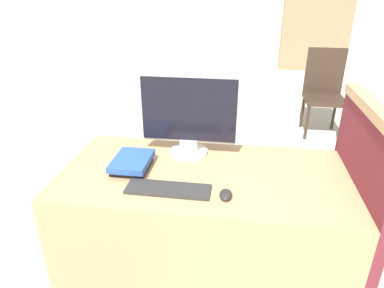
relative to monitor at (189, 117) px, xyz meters
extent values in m
cube|color=tan|center=(0.11, -0.21, -0.60)|extent=(1.48, 0.75, 0.76)
cube|color=maroon|center=(0.88, -0.19, -0.43)|extent=(0.05, 0.79, 1.11)
cube|color=tan|center=(0.88, -0.19, 0.15)|extent=(0.07, 0.79, 0.05)
cylinder|color=silver|center=(0.00, 0.00, -0.21)|extent=(0.21, 0.21, 0.02)
cylinder|color=silver|center=(0.00, 0.00, -0.17)|extent=(0.11, 0.11, 0.07)
cube|color=silver|center=(0.00, 0.00, 0.04)|extent=(0.55, 0.01, 0.38)
cube|color=black|center=(0.00, 0.00, 0.04)|extent=(0.52, 0.02, 0.36)
cube|color=#2D2D2D|center=(-0.03, -0.41, -0.21)|extent=(0.40, 0.13, 0.02)
ellipsoid|color=#262626|center=(0.24, -0.43, -0.21)|extent=(0.06, 0.09, 0.03)
cube|color=#232328|center=(-0.27, -0.23, -0.21)|extent=(0.18, 0.20, 0.03)
cube|color=#285199|center=(-0.27, -0.23, -0.17)|extent=(0.19, 0.25, 0.03)
cylinder|color=#38281E|center=(1.04, 2.08, -0.78)|extent=(0.04, 0.04, 0.41)
cylinder|color=#38281E|center=(1.42, 2.08, -0.78)|extent=(0.04, 0.04, 0.41)
cylinder|color=#38281E|center=(1.04, 2.46, -0.78)|extent=(0.04, 0.04, 0.41)
cylinder|color=#38281E|center=(1.42, 2.46, -0.78)|extent=(0.04, 0.04, 0.41)
cube|color=#38281E|center=(1.23, 2.27, -0.55)|extent=(0.44, 0.44, 0.05)
cube|color=#38281E|center=(1.23, 2.47, -0.26)|extent=(0.44, 0.04, 0.53)
cube|color=#9E7A56|center=(1.69, 5.90, 0.00)|extent=(1.34, 0.32, 1.97)
camera|label=1|loc=(0.28, -1.75, 0.66)|focal=32.00mm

